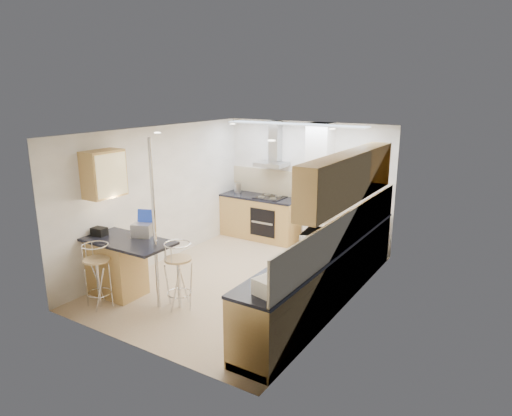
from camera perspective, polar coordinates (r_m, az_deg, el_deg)
The scene contains 16 objects.
ground at distance 7.79m, azimuth -1.67°, elevation -9.04°, with size 4.80×4.80×0.00m, color tan.
room_shell at distance 7.45m, azimuth 1.93°, elevation 2.34°, with size 3.64×4.84×2.51m.
right_counter at distance 6.95m, azimuth 8.76°, elevation -8.12°, with size 0.63×4.40×0.92m.
back_counter at distance 9.78m, azimuth 0.49°, elevation -1.13°, with size 1.70×0.63×0.92m.
peninsula at distance 7.28m, azimuth -15.63°, elevation -7.32°, with size 1.47×0.72×0.94m.
microwave at distance 6.51m, azimuth 7.50°, elevation -4.07°, with size 0.50×0.34×0.27m, color white.
laptop at distance 7.20m, azimuth -14.02°, elevation -2.68°, with size 0.30×0.22×0.20m, color #A2A3AA.
bag at distance 7.45m, azimuth -19.00°, elevation -2.79°, with size 0.22×0.16×0.12m, color black.
bar_stool_near at distance 7.12m, azimuth -19.16°, elevation -7.98°, with size 0.40×0.40×0.98m, color tan, non-canonical shape.
bar_stool_end at distance 6.79m, azimuth -9.64°, elevation -8.32°, with size 0.41×0.41×1.01m, color tan, non-canonical shape.
jar_a at distance 7.62m, azimuth 12.77°, elevation -1.88°, with size 0.12×0.12×0.18m, color white.
jar_b at distance 8.03m, azimuth 13.25°, elevation -1.19°, with size 0.11×0.11×0.14m, color white.
jar_c at distance 6.19m, azimuth 6.82°, elevation -5.31°, with size 0.14×0.14×0.22m, color beige.
jar_d at distance 5.87m, azimuth 6.03°, elevation -6.93°, with size 0.10×0.10×0.13m, color white.
bread_bin at distance 5.16m, azimuth 1.94°, elevation -9.65°, with size 0.28×0.36×0.19m, color white.
kettle at distance 10.03m, azimuth -2.32°, elevation 2.57°, with size 0.16×0.16×0.21m, color #A5A8AA.
Camera 1 is at (3.96, -5.92, 3.15)m, focal length 32.00 mm.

